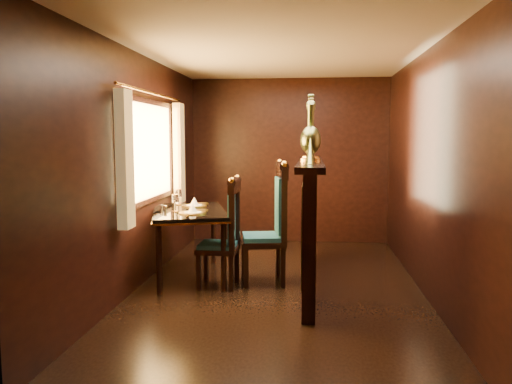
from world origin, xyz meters
The scene contains 8 objects.
ground centered at (0.00, 0.00, 0.00)m, with size 5.00×5.00×0.00m, color black.
room_shell centered at (-0.09, 0.02, 1.58)m, with size 3.04×5.04×2.52m.
partition centered at (0.32, 0.30, 0.71)m, with size 0.26×2.70×1.36m.
dining_table centered at (-1.05, 0.35, 0.71)m, with size 1.15×1.50×0.98m.
chair_left centered at (-0.55, 0.04, 0.63)m, with size 0.44×0.48×1.20m.
chair_right centered at (-0.06, 0.25, 0.71)m, with size 0.57×0.59×1.36m.
peacock_left centered at (0.33, -0.07, 1.71)m, with size 0.22×0.58×0.69m, color #184938, non-canonical shape.
peacock_right centered at (0.33, 0.59, 1.70)m, with size 0.22×0.57×0.68m, color #184938, non-canonical shape.
Camera 1 is at (0.33, -5.17, 1.61)m, focal length 35.00 mm.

